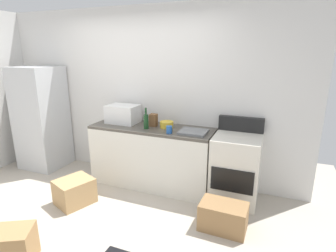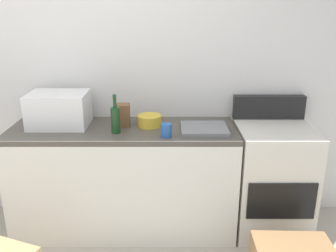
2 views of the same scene
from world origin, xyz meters
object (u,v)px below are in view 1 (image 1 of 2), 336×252
knife_block (153,120)px  cardboard_box_small (6,248)px  stove_oven (236,168)px  wine_bottle (146,121)px  refrigerator (42,118)px  coffee_mug (169,130)px  cardboard_box_medium (223,216)px  cardboard_box_large (75,191)px  microwave (123,114)px  mixing_bowl (167,125)px

knife_block → cardboard_box_small: bearing=-106.3°
cardboard_box_small → stove_oven: bearing=47.6°
wine_bottle → refrigerator: bearing=178.4°
coffee_mug → knife_block: (-0.35, 0.25, 0.04)m
wine_bottle → cardboard_box_medium: wine_bottle is taller
stove_oven → cardboard_box_small: 2.70m
knife_block → cardboard_box_medium: size_ratio=0.35×
wine_bottle → cardboard_box_medium: size_ratio=0.58×
cardboard_box_large → wine_bottle: bearing=48.0°
refrigerator → stove_oven: size_ratio=1.56×
refrigerator → knife_block: refrigerator is taller
coffee_mug → cardboard_box_medium: coffee_mug is taller
stove_oven → microwave: bearing=178.0°
wine_bottle → cardboard_box_large: wine_bottle is taller
stove_oven → coffee_mug: stove_oven is taller
refrigerator → cardboard_box_large: (1.32, -0.83, -0.69)m
mixing_bowl → cardboard_box_small: 2.32m
coffee_mug → wine_bottle: bearing=167.3°
refrigerator → cardboard_box_small: bearing=-53.0°
wine_bottle → cardboard_box_large: size_ratio=0.67×
refrigerator → cardboard_box_large: refrigerator is taller
coffee_mug → cardboard_box_small: bearing=-117.8°
knife_block → cardboard_box_medium: bearing=-31.9°
cardboard_box_large → cardboard_box_small: size_ratio=0.90×
stove_oven → mixing_bowl: bearing=177.3°
microwave → refrigerator: bearing=-175.8°
refrigerator → cardboard_box_medium: bearing=-11.2°
cardboard_box_large → stove_oven: bearing=24.3°
refrigerator → coffee_mug: refrigerator is taller
mixing_bowl → cardboard_box_medium: bearing=-36.9°
coffee_mug → cardboard_box_medium: size_ratio=0.19×
wine_bottle → knife_block: 0.17m
wine_bottle → cardboard_box_large: (-0.69, -0.77, -0.84)m
microwave → cardboard_box_small: microwave is taller
mixing_bowl → wine_bottle: bearing=-147.4°
refrigerator → cardboard_box_large: size_ratio=3.84×
stove_oven → cardboard_box_small: bearing=-132.4°
microwave → mixing_bowl: size_ratio=2.42×
coffee_mug → knife_block: size_ratio=0.56×
refrigerator → wine_bottle: refrigerator is taller
stove_oven → knife_block: stove_oven is taller
stove_oven → coffee_mug: (-0.87, -0.20, 0.48)m
cardboard_box_large → cardboard_box_small: (0.13, -1.10, 0.01)m
refrigerator → cardboard_box_small: 2.51m
wine_bottle → mixing_bowl: (0.25, 0.16, -0.06)m
refrigerator → microwave: (1.54, 0.11, 0.18)m
microwave → knife_block: size_ratio=2.56×
knife_block → cardboard_box_small: 2.27m
refrigerator → knife_block: size_ratio=9.53×
microwave → wine_bottle: (0.47, -0.17, -0.03)m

